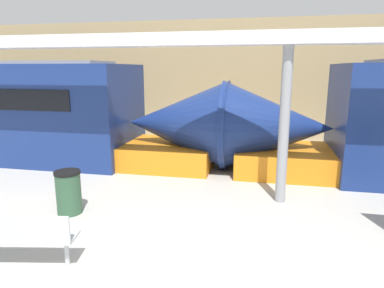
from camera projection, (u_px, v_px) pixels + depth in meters
name	position (u px, v px, depth m)	size (l,w,h in m)	color
station_wall	(224.00, 80.00, 14.73)	(56.00, 0.20, 5.00)	tan
bench_near	(22.00, 235.00, 5.11)	(1.61, 0.72, 0.89)	#ADB2B7
trash_bin	(69.00, 192.00, 7.09)	(0.53, 0.53, 0.91)	#2D5138
support_column_near	(284.00, 127.00, 7.47)	(0.23, 0.23, 3.45)	gray
canopy_beam	(289.00, 38.00, 7.07)	(28.00, 0.60, 0.28)	silver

